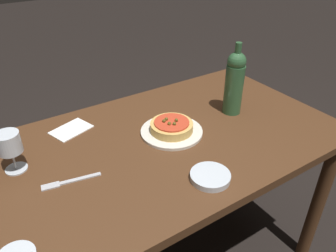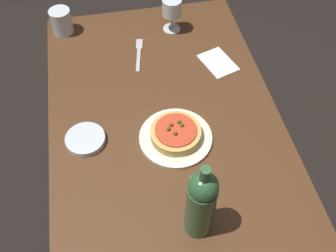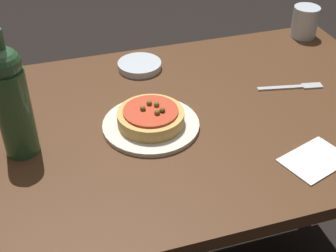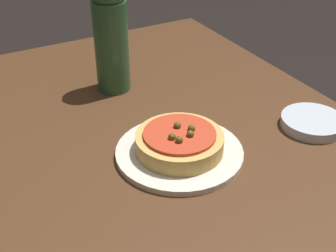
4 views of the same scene
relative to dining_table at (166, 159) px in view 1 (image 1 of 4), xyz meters
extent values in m
cube|color=#4C2D19|center=(0.00, 0.00, 0.08)|extent=(1.37, 0.80, 0.03)
cylinder|color=#4C2D19|center=(0.62, -0.34, -0.30)|extent=(0.06, 0.06, 0.72)
cylinder|color=#4C2D19|center=(-0.62, 0.34, -0.30)|extent=(0.06, 0.06, 0.72)
cylinder|color=#4C2D19|center=(-0.62, -0.34, -0.30)|extent=(0.06, 0.06, 0.72)
cylinder|color=silver|center=(-0.04, -0.02, 0.10)|extent=(0.24, 0.24, 0.01)
cylinder|color=tan|center=(-0.04, -0.02, 0.13)|extent=(0.17, 0.17, 0.03)
cylinder|color=red|center=(-0.04, -0.02, 0.15)|extent=(0.14, 0.14, 0.01)
sphere|color=brown|center=(-0.03, -0.04, 0.15)|extent=(0.01, 0.01, 0.01)
sphere|color=brown|center=(-0.02, -0.01, 0.15)|extent=(0.01, 0.01, 0.01)
sphere|color=brown|center=(-0.04, 0.01, 0.15)|extent=(0.01, 0.01, 0.01)
sphere|color=brown|center=(-0.01, -0.03, 0.15)|extent=(0.01, 0.01, 0.01)
sphere|color=brown|center=(-0.06, -0.01, 0.15)|extent=(0.01, 0.01, 0.01)
cylinder|color=silver|center=(0.52, -0.12, 0.10)|extent=(0.07, 0.07, 0.00)
cylinder|color=silver|center=(0.52, -0.12, 0.14)|extent=(0.01, 0.01, 0.07)
cylinder|color=silver|center=(0.52, -0.12, 0.21)|extent=(0.08, 0.08, 0.07)
cylinder|color=#2D5633|center=(-0.35, -0.02, 0.21)|extent=(0.08, 0.08, 0.21)
sphere|color=#2D5633|center=(-0.35, -0.02, 0.33)|extent=(0.08, 0.08, 0.08)
cylinder|color=#2D5633|center=(-0.35, -0.02, 0.38)|extent=(0.03, 0.03, 0.06)
cylinder|color=silver|center=(0.01, 0.28, 0.11)|extent=(0.13, 0.13, 0.02)
cube|color=#B7B7BC|center=(0.36, 0.05, 0.10)|extent=(0.13, 0.04, 0.00)
cube|color=#B7B7BC|center=(0.45, 0.03, 0.10)|extent=(0.06, 0.04, 0.00)
cube|color=white|center=(0.29, -0.25, 0.10)|extent=(0.17, 0.15, 0.00)
camera|label=1|loc=(0.56, 0.88, 0.81)|focal=35.00mm
camera|label=2|loc=(-0.79, 0.15, 1.16)|focal=42.00mm
camera|label=3|loc=(-0.28, -0.93, 0.80)|focal=50.00mm
camera|label=4|loc=(0.58, -0.39, 0.63)|focal=50.00mm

